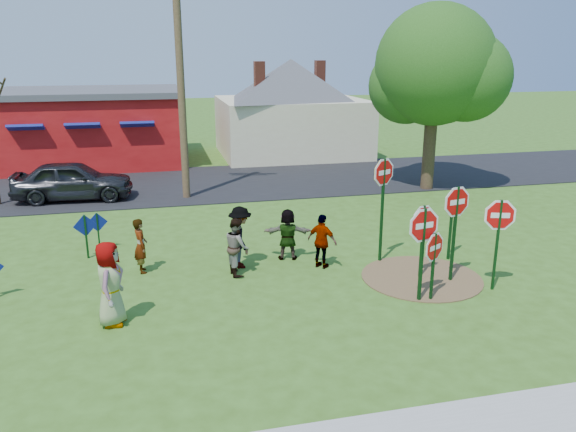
# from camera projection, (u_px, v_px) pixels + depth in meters

# --- Properties ---
(ground) EXTENTS (120.00, 120.00, 0.00)m
(ground) POSITION_uv_depth(u_px,v_px,m) (250.00, 279.00, 14.99)
(ground) COLOR #375919
(ground) RESTS_ON ground
(road) EXTENTS (120.00, 7.50, 0.04)m
(road) POSITION_uv_depth(u_px,v_px,m) (208.00, 183.00, 25.71)
(road) COLOR black
(road) RESTS_ON ground
(dirt_patch) EXTENTS (3.20, 3.20, 0.03)m
(dirt_patch) POSITION_uv_depth(u_px,v_px,m) (421.00, 277.00, 15.05)
(dirt_patch) COLOR brown
(dirt_patch) RESTS_ON ground
(red_building) EXTENTS (9.40, 7.69, 3.90)m
(red_building) POSITION_uv_depth(u_px,v_px,m) (91.00, 126.00, 30.00)
(red_building) COLOR maroon
(red_building) RESTS_ON ground
(cream_house) EXTENTS (9.40, 9.40, 6.50)m
(cream_house) POSITION_uv_depth(u_px,v_px,m) (291.00, 104.00, 32.17)
(cream_house) COLOR beige
(cream_house) RESTS_ON ground
(stop_sign_a) EXTENTS (1.11, 0.24, 2.49)m
(stop_sign_a) POSITION_uv_depth(u_px,v_px,m) (423.00, 234.00, 13.20)
(stop_sign_a) COLOR #0E3514
(stop_sign_a) RESTS_ON ground
(stop_sign_b) EXTENTS (0.95, 0.47, 3.16)m
(stop_sign_b) POSITION_uv_depth(u_px,v_px,m) (383.00, 184.00, 15.58)
(stop_sign_b) COLOR #0E3514
(stop_sign_b) RESTS_ON ground
(stop_sign_c) EXTENTS (1.06, 0.26, 2.71)m
(stop_sign_c) POSITION_uv_depth(u_px,v_px,m) (456.00, 212.00, 14.33)
(stop_sign_c) COLOR #0E3514
(stop_sign_c) RESTS_ON ground
(stop_sign_d) EXTENTS (0.89, 0.57, 2.25)m
(stop_sign_d) POSITION_uv_depth(u_px,v_px,m) (452.00, 207.00, 15.97)
(stop_sign_d) COLOR #0E3514
(stop_sign_d) RESTS_ON ground
(stop_sign_e) EXTENTS (0.85, 0.49, 1.84)m
(stop_sign_e) POSITION_uv_depth(u_px,v_px,m) (434.00, 252.00, 13.38)
(stop_sign_e) COLOR #0E3514
(stop_sign_e) RESTS_ON ground
(stop_sign_f) EXTENTS (1.02, 0.31, 2.50)m
(stop_sign_f) POSITION_uv_depth(u_px,v_px,m) (499.00, 222.00, 13.83)
(stop_sign_f) COLOR #0E3514
(stop_sign_f) RESTS_ON ground
(stop_sign_g) EXTENTS (0.91, 0.23, 2.14)m
(stop_sign_g) POSITION_uv_depth(u_px,v_px,m) (423.00, 225.00, 14.66)
(stop_sign_g) COLOR #0E3514
(stop_sign_g) RESTS_ON ground
(blue_diamond_c) EXTENTS (0.65, 0.21, 1.33)m
(blue_diamond_c) POSITION_uv_depth(u_px,v_px,m) (86.00, 231.00, 16.26)
(blue_diamond_c) COLOR #0E3514
(blue_diamond_c) RESTS_ON ground
(blue_diamond_d) EXTENTS (0.60, 0.09, 1.19)m
(blue_diamond_d) POSITION_uv_depth(u_px,v_px,m) (98.00, 227.00, 16.94)
(blue_diamond_d) COLOR #0E3514
(blue_diamond_d) RESTS_ON ground
(person_a) EXTENTS (0.78, 1.04, 1.93)m
(person_a) POSITION_uv_depth(u_px,v_px,m) (110.00, 284.00, 12.26)
(person_a) COLOR #415995
(person_a) RESTS_ON ground
(person_b) EXTENTS (0.45, 0.61, 1.53)m
(person_b) POSITION_uv_depth(u_px,v_px,m) (141.00, 246.00, 15.25)
(person_b) COLOR #247360
(person_b) RESTS_ON ground
(person_c) EXTENTS (0.68, 0.83, 1.58)m
(person_c) POSITION_uv_depth(u_px,v_px,m) (237.00, 246.00, 15.11)
(person_c) COLOR brown
(person_c) RESTS_ON ground
(person_d) EXTENTS (0.74, 1.18, 1.75)m
(person_d) POSITION_uv_depth(u_px,v_px,m) (240.00, 237.00, 15.59)
(person_d) COLOR #2F2F33
(person_d) RESTS_ON ground
(person_e) EXTENTS (0.90, 0.91, 1.55)m
(person_e) POSITION_uv_depth(u_px,v_px,m) (322.00, 241.00, 15.56)
(person_e) COLOR #533159
(person_e) RESTS_ON ground
(person_f) EXTENTS (1.47, 0.75, 1.51)m
(person_f) POSITION_uv_depth(u_px,v_px,m) (288.00, 234.00, 16.22)
(person_f) COLOR #1F592D
(person_f) RESTS_ON ground
(suv) EXTENTS (4.73, 2.12, 1.58)m
(suv) POSITION_uv_depth(u_px,v_px,m) (73.00, 180.00, 22.60)
(suv) COLOR #2C2D32
(suv) RESTS_ON road
(utility_pole) EXTENTS (2.33, 0.69, 9.68)m
(utility_pole) POSITION_uv_depth(u_px,v_px,m) (180.00, 71.00, 21.75)
(utility_pole) COLOR #4C3823
(utility_pole) RESTS_ON ground
(leafy_tree) EXTENTS (5.48, 5.00, 7.78)m
(leafy_tree) POSITION_uv_depth(u_px,v_px,m) (438.00, 72.00, 23.30)
(leafy_tree) COLOR #382819
(leafy_tree) RESTS_ON ground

